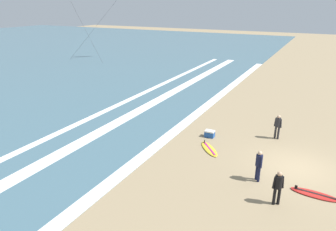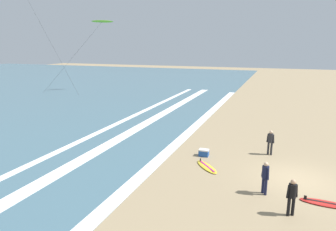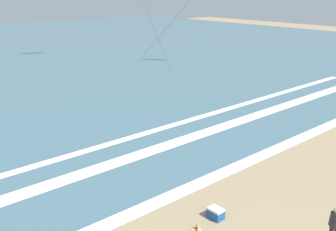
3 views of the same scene
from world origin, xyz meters
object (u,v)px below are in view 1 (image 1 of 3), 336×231
at_px(surfer_left_far, 278,125).
at_px(surfboard_right_spare, 315,194).
at_px(surfer_left_near, 278,185).
at_px(surfer_background_far, 259,163).
at_px(cooler_box, 210,134).
at_px(surfboard_foreground_flat, 209,149).

relative_size(surfer_left_far, surfboard_right_spare, 0.75).
bearing_deg(surfer_left_near, surfer_background_far, 36.12).
relative_size(surfer_left_near, cooler_box, 2.59).
xyz_separation_m(surfboard_foreground_flat, cooler_box, (1.75, 0.62, 0.18)).
bearing_deg(surfboard_right_spare, surfboard_foreground_flat, 69.52).
bearing_deg(surfboard_right_spare, cooler_box, 58.71).
bearing_deg(surfboard_foreground_flat, surfer_left_near, -130.03).
distance_m(surfer_background_far, surfboard_foreground_flat, 4.00).
bearing_deg(cooler_box, surfboard_foreground_flat, -160.59).
bearing_deg(surfer_background_far, surfboard_right_spare, -91.09).
bearing_deg(surfer_left_near, surfer_left_far, 8.91).
relative_size(surfboard_right_spare, surfboard_foreground_flat, 1.08).
height_order(surfer_left_far, surfer_background_far, same).
distance_m(surfer_left_near, cooler_box, 7.42).
bearing_deg(surfboard_right_spare, surfer_left_far, 24.67).
xyz_separation_m(surfer_left_far, surfboard_foreground_flat, (-3.45, 3.27, -0.91)).
distance_m(surfer_left_near, surfboard_right_spare, 2.29).
xyz_separation_m(surfer_left_near, surfer_left_far, (7.14, 1.12, 0.00)).
height_order(surfer_background_far, surfboard_right_spare, surfer_background_far).
relative_size(surfer_background_far, cooler_box, 2.59).
distance_m(surfer_left_near, surfer_background_far, 1.91).
bearing_deg(surfer_background_far, surfboard_foreground_flat, 56.73).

